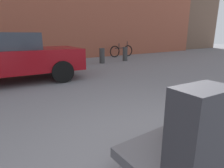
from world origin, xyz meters
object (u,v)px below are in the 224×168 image
Objects in this scene: luggage_cart at (185,154)px; bollard_kerb_near at (79,57)px; bollard_kerb_mid at (102,56)px; bollard_kerb_far at (125,54)px; suitcase_charcoal_front_right at (198,137)px; suitcase_black_front_left at (198,128)px; parked_car at (1,57)px; bicycle_leaning at (122,51)px; duffel_bag_maroon_topmost_pile at (201,106)px.

bollard_kerb_near is at bearing 72.58° from luggage_cart.
bollard_kerb_mid is (3.43, 6.97, 0.10)m from luggage_cart.
suitcase_charcoal_front_right is at bearing -125.76° from bollard_kerb_far.
suitcase_black_front_left is (0.19, 0.01, 0.21)m from luggage_cart.
parked_car is at bearing -164.03° from bollard_kerb_far.
suitcase_black_front_left is at bearing -124.08° from bollard_kerb_far.
bicycle_leaning is (6.94, 3.34, -0.39)m from parked_car.
luggage_cart is at bearing -124.56° from bicycle_leaning.
bollard_kerb_far reaches higher than luggage_cart.
bollard_kerb_mid is 1.00× the size of bollard_kerb_far.
bollard_kerb_mid is (3.24, 6.96, -0.34)m from duffel_bag_maroon_topmost_pile.
suitcase_charcoal_front_right is 7.65m from bollard_kerb_near.
parked_car reaches higher than bollard_kerb_mid.
suitcase_black_front_left is 10.35m from bicycle_leaning.
bollard_kerb_mid is (1.25, 0.00, 0.00)m from bollard_kerb_near.
bollard_kerb_far is (4.90, 6.97, 0.10)m from luggage_cart.
bollard_kerb_near and bollard_kerb_far have the same top height.
bollard_kerb_far is (5.89, 1.69, -0.39)m from parked_car.
duffel_bag_maroon_topmost_pile is (0.50, 0.27, 0.02)m from suitcase_charcoal_front_right.
suitcase_charcoal_front_right is 5.58m from parked_car.
bollard_kerb_near is at bearing 75.50° from suitcase_charcoal_front_right.
suitcase_charcoal_front_right is (-0.50, -0.27, 0.21)m from suitcase_black_front_left.
duffel_bag_maroon_topmost_pile is 7.25m from bollard_kerb_near.
bollard_kerb_mid is at bearing 180.00° from bollard_kerb_far.
bollard_kerb_mid is at bearing 0.00° from bollard_kerb_near.
suitcase_charcoal_front_right is at bearing -134.85° from duffel_bag_maroon_topmost_pile.
luggage_cart is 0.26× the size of parked_car.
duffel_bag_maroon_topmost_pile is at bearing -77.31° from parked_car.
duffel_bag_maroon_topmost_pile is 0.59× the size of bollard_kerb_near.
suitcase_black_front_left is 1.18× the size of duffel_bag_maroon_topmost_pile.
luggage_cart is 0.58m from suitcase_charcoal_front_right.
bollard_kerb_far is at bearing 58.78° from suitcase_charcoal_front_right.
bicycle_leaning reaches higher than suitcase_black_front_left.
bicycle_leaning is (5.75, 8.61, -0.10)m from suitcase_black_front_left.
parked_car is (-1.19, 5.27, 0.28)m from suitcase_black_front_left.
bollard_kerb_mid is at bearing 81.75° from duffel_bag_maroon_topmost_pile.
suitcase_charcoal_front_right is at bearing -82.92° from parked_car.
parked_car reaches higher than bollard_kerb_far.
suitcase_charcoal_front_right reaches higher than duffel_bag_maroon_topmost_pile.
bicycle_leaning is (6.25, 8.88, -0.31)m from suitcase_charcoal_front_right.
suitcase_charcoal_front_right is at bearing -109.05° from bollard_kerb_near.
duffel_bag_maroon_topmost_pile reaches higher than bollard_kerb_mid.
bollard_kerb_near is 1.25m from bollard_kerb_mid.
suitcase_black_front_left is at bearing -106.01° from bollard_kerb_near.
bollard_kerb_far reaches higher than suitcase_black_front_left.
bollard_kerb_far is at bearing 48.35° from suitcase_black_front_left.
bollard_kerb_mid is at bearing -146.61° from bicycle_leaning.
suitcase_charcoal_front_right is 0.39× the size of bicycle_leaning.
suitcase_charcoal_front_right reaches higher than bicycle_leaning.
suitcase_charcoal_front_right is 0.94× the size of bollard_kerb_near.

